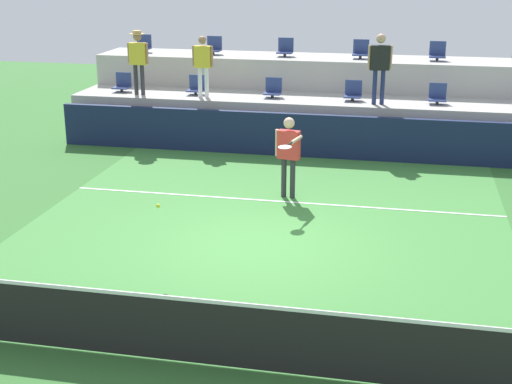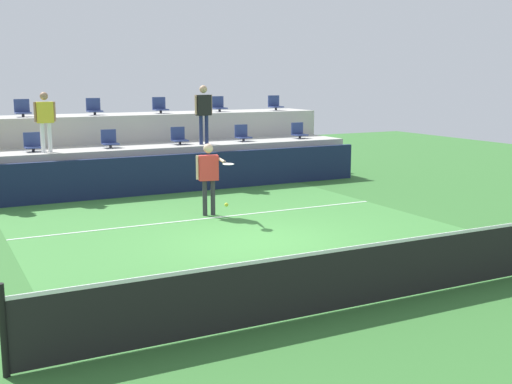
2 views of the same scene
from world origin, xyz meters
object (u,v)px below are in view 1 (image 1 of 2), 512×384
at_px(stadium_chair_lower_left, 196,86).
at_px(stadium_chair_upper_right, 437,53).
at_px(spectator_in_white, 203,61).
at_px(spectator_in_grey, 380,62).
at_px(stadium_chair_lower_far_left, 123,84).
at_px(stadium_chair_lower_right, 437,95).
at_px(tennis_ball, 158,206).
at_px(stadium_chair_upper_mid_left, 285,49).
at_px(spectator_with_hat, 138,56).
at_px(stadium_chair_upper_left, 214,47).
at_px(stadium_chair_lower_mid_left, 273,89).
at_px(stadium_chair_lower_mid_right, 353,92).
at_px(stadium_chair_upper_mid_right, 361,51).
at_px(tennis_player, 288,149).
at_px(stadium_chair_upper_far_left, 143,45).

distance_m(stadium_chair_lower_left, stadium_chair_upper_right, 6.68).
xyz_separation_m(spectator_in_white, spectator_in_grey, (4.60, 0.00, 0.11)).
relative_size(stadium_chair_lower_far_left, stadium_chair_lower_right, 1.00).
distance_m(spectator_in_white, tennis_ball, 8.45).
bearing_deg(stadium_chair_upper_mid_left, stadium_chair_upper_right, 0.00).
relative_size(stadium_chair_upper_mid_left, spectator_with_hat, 0.30).
bearing_deg(stadium_chair_upper_left, stadium_chair_lower_right, -15.78).
xyz_separation_m(stadium_chair_lower_mid_left, stadium_chair_upper_mid_left, (0.02, 1.80, 0.85)).
height_order(stadium_chair_lower_mid_left, tennis_ball, stadium_chair_lower_mid_left).
height_order(stadium_chair_lower_mid_right, stadium_chair_upper_mid_right, stadium_chair_upper_mid_right).
bearing_deg(stadium_chair_lower_far_left, tennis_player, -39.97).
relative_size(stadium_chair_upper_mid_left, tennis_player, 0.30).
relative_size(spectator_in_white, tennis_ball, 23.79).
relative_size(stadium_chair_lower_mid_right, spectator_in_grey, 0.29).
relative_size(stadium_chair_upper_mid_left, spectator_in_grey, 0.29).
xyz_separation_m(stadium_chair_lower_right, stadium_chair_upper_left, (-6.37, 1.80, 0.85)).
bearing_deg(spectator_in_grey, stadium_chair_lower_right, 14.51).
distance_m(stadium_chair_lower_mid_left, stadium_chair_lower_mid_right, 2.12).
xyz_separation_m(spectator_with_hat, tennis_ball, (3.36, -8.23, -1.19)).
bearing_deg(stadium_chair_lower_mid_right, tennis_player, -101.82).
height_order(stadium_chair_upper_mid_left, tennis_ball, stadium_chair_upper_mid_left).
xyz_separation_m(stadium_chair_upper_left, spectator_in_grey, (4.89, -2.18, 0.01)).
height_order(stadium_chair_upper_left, spectator_in_white, spectator_in_white).
distance_m(stadium_chair_upper_left, tennis_player, 7.25).
xyz_separation_m(stadium_chair_lower_left, spectator_in_grey, (4.91, -0.38, 0.86)).
bearing_deg(stadium_chair_lower_far_left, stadium_chair_upper_mid_left, 22.84).
xyz_separation_m(stadium_chair_lower_mid_right, stadium_chair_upper_mid_left, (-2.11, 1.80, 0.85)).
relative_size(stadium_chair_lower_right, stadium_chair_upper_far_left, 1.00).
xyz_separation_m(stadium_chair_lower_far_left, spectator_in_grey, (7.04, -0.38, 0.86)).
bearing_deg(stadium_chair_lower_mid_left, stadium_chair_upper_mid_left, 89.46).
bearing_deg(stadium_chair_upper_mid_right, stadium_chair_lower_mid_right, -91.14).
bearing_deg(stadium_chair_upper_right, spectator_in_white, -160.21).
bearing_deg(tennis_player, stadium_chair_lower_far_left, 140.03).
height_order(stadium_chair_lower_mid_right, tennis_ball, stadium_chair_lower_mid_right).
relative_size(stadium_chair_lower_mid_right, stadium_chair_upper_right, 1.00).
xyz_separation_m(stadium_chair_upper_right, tennis_player, (-3.08, -6.35, -1.26)).
height_order(stadium_chair_lower_mid_left, spectator_in_grey, spectator_in_grey).
xyz_separation_m(stadium_chair_lower_left, spectator_in_white, (0.31, -0.38, 0.75)).
bearing_deg(stadium_chair_lower_right, stadium_chair_lower_far_left, 180.00).
distance_m(stadium_chair_lower_right, stadium_chair_upper_right, 1.99).
height_order(stadium_chair_lower_left, tennis_ball, stadium_chair_lower_left).
relative_size(stadium_chair_upper_mid_right, spectator_with_hat, 0.30).
bearing_deg(tennis_ball, stadium_chair_lower_right, 62.33).
bearing_deg(stadium_chair_upper_mid_left, stadium_chair_upper_mid_right, 0.00).
relative_size(spectator_in_white, spectator_in_grey, 0.91).
bearing_deg(stadium_chair_lower_left, stadium_chair_lower_far_left, 180.00).
bearing_deg(stadium_chair_lower_left, stadium_chair_upper_left, 89.18).
height_order(stadium_chair_lower_left, stadium_chair_lower_mid_left, same).
distance_m(stadium_chair_lower_mid_right, spectator_in_grey, 1.15).
bearing_deg(stadium_chair_upper_right, stadium_chair_lower_right, -89.46).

